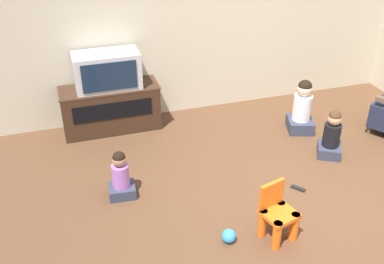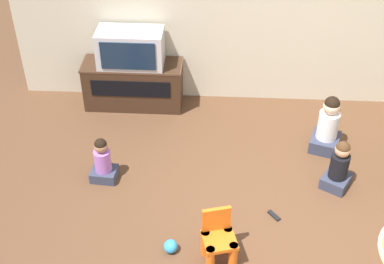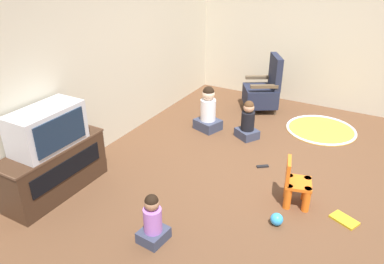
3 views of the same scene
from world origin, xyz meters
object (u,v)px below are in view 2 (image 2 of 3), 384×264
at_px(television, 130,48).
at_px(remote_control, 274,215).
at_px(child_watching_left, 328,127).
at_px(yellow_kid_chair, 219,242).
at_px(tv_cabinet, 133,84).
at_px(toy_ball, 171,246).
at_px(child_watching_right, 339,167).
at_px(child_watching_center, 103,162).

height_order(television, remote_control, television).
bearing_deg(child_watching_left, yellow_kid_chair, 162.75).
distance_m(tv_cabinet, toy_ball, 2.45).
xyz_separation_m(child_watching_left, remote_control, (-0.63, -1.10, -0.28)).
bearing_deg(yellow_kid_chair, child_watching_right, 25.13).
bearing_deg(television, yellow_kid_chair, -65.38).
distance_m(television, child_watching_right, 2.72).
height_order(tv_cabinet, toy_ball, tv_cabinet).
relative_size(yellow_kid_chair, child_watching_center, 1.02).
xyz_separation_m(tv_cabinet, television, (0.00, -0.01, 0.50)).
xyz_separation_m(tv_cabinet, child_watching_center, (-0.12, -1.40, -0.08)).
distance_m(tv_cabinet, child_watching_left, 2.39).
bearing_deg(yellow_kid_chair, child_watching_center, 125.20).
bearing_deg(remote_control, child_watching_left, -67.84).
height_order(yellow_kid_chair, child_watching_left, child_watching_left).
relative_size(television, child_watching_center, 1.50).
height_order(child_watching_right, toy_ball, child_watching_right).
relative_size(television, child_watching_left, 1.14).
bearing_deg(child_watching_right, yellow_kid_chair, 161.25).
bearing_deg(remote_control, child_watching_center, 37.46).
height_order(child_watching_right, remote_control, child_watching_right).
xyz_separation_m(child_watching_center, toy_ball, (0.78, -0.95, -0.16)).
bearing_deg(tv_cabinet, yellow_kid_chair, -65.47).
bearing_deg(television, tv_cabinet, 90.00).
xyz_separation_m(tv_cabinet, toy_ball, (0.66, -2.34, -0.24)).
bearing_deg(child_watching_right, child_watching_left, 33.48).
xyz_separation_m(tv_cabinet, child_watching_right, (2.29, -1.37, -0.06)).
distance_m(television, toy_ball, 2.53).
xyz_separation_m(child_watching_left, toy_ball, (-1.60, -1.59, -0.23)).
bearing_deg(child_watching_left, toy_ball, 153.04).
bearing_deg(toy_ball, remote_control, 26.89).
xyz_separation_m(television, child_watching_left, (2.27, -0.74, -0.51)).
xyz_separation_m(yellow_kid_chair, remote_control, (0.54, 0.54, -0.21)).
height_order(television, child_watching_center, television).
bearing_deg(child_watching_center, child_watching_left, 20.18).
distance_m(television, child_watching_center, 1.51).
distance_m(yellow_kid_chair, child_watching_center, 1.57).
bearing_deg(child_watching_right, tv_cabinet, 89.92).
relative_size(tv_cabinet, television, 1.56).
relative_size(toy_ball, remote_control, 0.88).
bearing_deg(child_watching_right, child_watching_center, 121.39).
distance_m(television, remote_control, 2.58).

